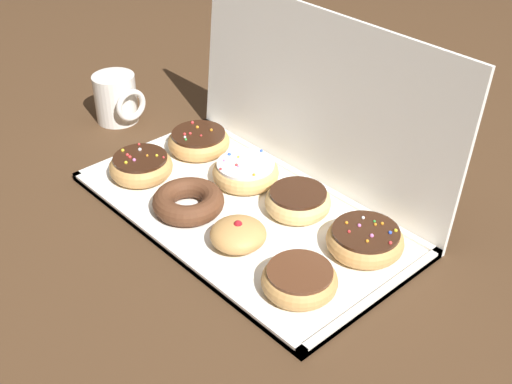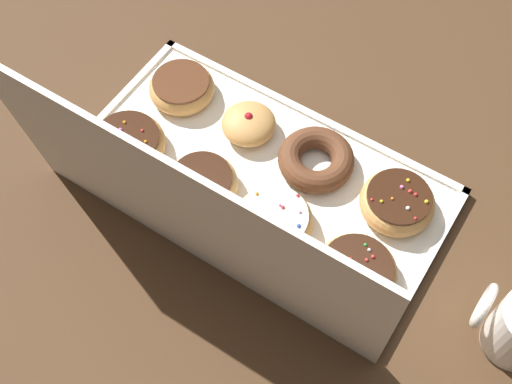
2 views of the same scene
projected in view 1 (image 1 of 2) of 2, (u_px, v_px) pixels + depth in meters
ground_plane at (243, 216)px, 1.12m from camera, size 3.00×3.00×0.00m
donut_box at (243, 213)px, 1.12m from camera, size 0.58×0.31×0.01m
box_lid_open at (319, 102)px, 1.14m from camera, size 0.58×0.04×0.31m
sprinkle_donut_0 at (141, 166)px, 1.20m from camera, size 0.11×0.11×0.04m
chocolate_cake_ring_donut_1 at (188, 201)px, 1.11m from camera, size 0.12×0.12×0.04m
jelly_filled_donut_2 at (238, 234)px, 1.03m from camera, size 0.09×0.09×0.05m
chocolate_frosted_donut_3 at (299, 280)px, 0.95m from camera, size 0.11×0.11×0.04m
sprinkle_donut_4 at (199, 141)px, 1.27m from camera, size 0.12×0.12×0.04m
sprinkle_donut_5 at (246, 172)px, 1.18m from camera, size 0.12×0.12×0.04m
chocolate_frosted_donut_6 at (298, 201)px, 1.11m from camera, size 0.11×0.11×0.04m
sprinkle_donut_7 at (365, 240)px, 1.02m from camera, size 0.12×0.12×0.04m
coffee_mug at (117, 98)px, 1.37m from camera, size 0.11×0.09×0.10m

